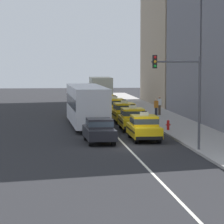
{
  "coord_description": "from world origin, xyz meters",
  "views": [
    {
      "loc": [
        -5.16,
        -39.41,
        5.37
      ],
      "look_at": [
        0.21,
        10.05,
        1.3
      ],
      "focal_mm": 104.88,
      "sensor_mm": 36.0,
      "label": 1
    }
  ],
  "objects_px": {
    "taxi_right_third": "(124,112)",
    "taxi_right_nearest": "(144,127)",
    "pedestrian_near_crosswalk": "(156,108)",
    "box_truck_right_sixth": "(100,90)",
    "taxi_right_second": "(132,119)",
    "taxi_right_fifth": "(107,103)",
    "taxi_right_fourth": "(114,107)",
    "sedan_left_nearest": "(99,130)",
    "bus_left_second": "(87,104)",
    "taxi_left_third": "(79,107)",
    "fire_hydrant": "(168,125)",
    "traffic_light_pole": "(183,86)",
    "pedestrian_mid_block": "(159,106)"
  },
  "relations": [
    {
      "from": "taxi_right_third",
      "to": "taxi_right_nearest",
      "type": "bearing_deg",
      "value": -91.0
    },
    {
      "from": "pedestrian_near_crosswalk",
      "to": "box_truck_right_sixth",
      "type": "bearing_deg",
      "value": 100.94
    },
    {
      "from": "taxi_right_second",
      "to": "taxi_right_fifth",
      "type": "distance_m",
      "value": 17.85
    },
    {
      "from": "taxi_right_fifth",
      "to": "pedestrian_near_crosswalk",
      "type": "distance_m",
      "value": 10.24
    },
    {
      "from": "pedestrian_near_crosswalk",
      "to": "taxi_right_fourth",
      "type": "bearing_deg",
      "value": 131.31
    },
    {
      "from": "sedan_left_nearest",
      "to": "bus_left_second",
      "type": "height_order",
      "value": "bus_left_second"
    },
    {
      "from": "taxi_right_fifth",
      "to": "taxi_right_nearest",
      "type": "bearing_deg",
      "value": -89.85
    },
    {
      "from": "sedan_left_nearest",
      "to": "taxi_left_third",
      "type": "distance_m",
      "value": 18.77
    },
    {
      "from": "bus_left_second",
      "to": "taxi_left_third",
      "type": "xyz_separation_m",
      "value": [
        -0.11,
        9.0,
        -0.94
      ]
    },
    {
      "from": "sedan_left_nearest",
      "to": "taxi_right_nearest",
      "type": "height_order",
      "value": "taxi_right_nearest"
    },
    {
      "from": "box_truck_right_sixth",
      "to": "fire_hydrant",
      "type": "distance_m",
      "value": 27.15
    },
    {
      "from": "sedan_left_nearest",
      "to": "bus_left_second",
      "type": "xyz_separation_m",
      "value": [
        -0.11,
        9.77,
        0.97
      ]
    },
    {
      "from": "box_truck_right_sixth",
      "to": "traffic_light_pole",
      "type": "height_order",
      "value": "traffic_light_pole"
    },
    {
      "from": "pedestrian_near_crosswalk",
      "to": "fire_hydrant",
      "type": "height_order",
      "value": "pedestrian_near_crosswalk"
    },
    {
      "from": "taxi_right_third",
      "to": "box_truck_right_sixth",
      "type": "bearing_deg",
      "value": 90.64
    },
    {
      "from": "taxi_right_second",
      "to": "pedestrian_near_crosswalk",
      "type": "height_order",
      "value": "taxi_right_second"
    },
    {
      "from": "box_truck_right_sixth",
      "to": "taxi_right_third",
      "type": "bearing_deg",
      "value": -89.36
    },
    {
      "from": "taxi_left_third",
      "to": "traffic_light_pole",
      "type": "xyz_separation_m",
      "value": [
        4.61,
        -23.4,
        2.94
      ]
    },
    {
      "from": "fire_hydrant",
      "to": "taxi_right_nearest",
      "type": "bearing_deg",
      "value": -118.12
    },
    {
      "from": "taxi_right_fifth",
      "to": "traffic_light_pole",
      "type": "distance_m",
      "value": 29.76
    },
    {
      "from": "pedestrian_mid_block",
      "to": "fire_hydrant",
      "type": "bearing_deg",
      "value": -97.47
    },
    {
      "from": "bus_left_second",
      "to": "taxi_right_second",
      "type": "bearing_deg",
      "value": -39.51
    },
    {
      "from": "taxi_left_third",
      "to": "fire_hydrant",
      "type": "height_order",
      "value": "taxi_left_third"
    },
    {
      "from": "fire_hydrant",
      "to": "taxi_right_third",
      "type": "bearing_deg",
      "value": 107.91
    },
    {
      "from": "taxi_left_third",
      "to": "taxi_right_nearest",
      "type": "bearing_deg",
      "value": -79.66
    },
    {
      "from": "taxi_right_fourth",
      "to": "box_truck_right_sixth",
      "type": "relative_size",
      "value": 0.65
    },
    {
      "from": "taxi_right_third",
      "to": "sedan_left_nearest",
      "type": "bearing_deg",
      "value": -104.04
    },
    {
      "from": "taxi_right_nearest",
      "to": "fire_hydrant",
      "type": "bearing_deg",
      "value": 61.88
    },
    {
      "from": "bus_left_second",
      "to": "pedestrian_near_crosswalk",
      "type": "height_order",
      "value": "bus_left_second"
    },
    {
      "from": "box_truck_right_sixth",
      "to": "taxi_right_fifth",
      "type": "bearing_deg",
      "value": -90.38
    },
    {
      "from": "taxi_left_third",
      "to": "pedestrian_near_crosswalk",
      "type": "distance_m",
      "value": 7.46
    },
    {
      "from": "bus_left_second",
      "to": "traffic_light_pole",
      "type": "relative_size",
      "value": 2.02
    },
    {
      "from": "sedan_left_nearest",
      "to": "fire_hydrant",
      "type": "xyz_separation_m",
      "value": [
        5.58,
        5.72,
        -0.3
      ]
    },
    {
      "from": "taxi_right_second",
      "to": "box_truck_right_sixth",
      "type": "height_order",
      "value": "box_truck_right_sixth"
    },
    {
      "from": "taxi_left_third",
      "to": "taxi_right_fifth",
      "type": "xyz_separation_m",
      "value": [
        3.19,
        6.18,
        0.0
      ]
    },
    {
      "from": "bus_left_second",
      "to": "fire_hydrant",
      "type": "relative_size",
      "value": 15.41
    },
    {
      "from": "bus_left_second",
      "to": "pedestrian_mid_block",
      "type": "bearing_deg",
      "value": 49.45
    },
    {
      "from": "taxi_right_fourth",
      "to": "taxi_right_fifth",
      "type": "relative_size",
      "value": 0.99
    },
    {
      "from": "taxi_right_second",
      "to": "pedestrian_near_crosswalk",
      "type": "distance_m",
      "value": 8.82
    },
    {
      "from": "taxi_right_third",
      "to": "pedestrian_mid_block",
      "type": "height_order",
      "value": "taxi_right_third"
    },
    {
      "from": "taxi_right_nearest",
      "to": "taxi_right_third",
      "type": "xyz_separation_m",
      "value": [
        0.21,
        12.01,
        0.0
      ]
    },
    {
      "from": "taxi_right_third",
      "to": "fire_hydrant",
      "type": "xyz_separation_m",
      "value": [
        2.34,
        -7.24,
        -0.33
      ]
    },
    {
      "from": "taxi_right_third",
      "to": "box_truck_right_sixth",
      "type": "xyz_separation_m",
      "value": [
        -0.22,
        19.77,
        0.9
      ]
    },
    {
      "from": "taxi_right_second",
      "to": "taxi_right_nearest",
      "type": "bearing_deg",
      "value": -90.91
    },
    {
      "from": "sedan_left_nearest",
      "to": "pedestrian_mid_block",
      "type": "bearing_deg",
      "value": 68.49
    },
    {
      "from": "taxi_right_nearest",
      "to": "traffic_light_pole",
      "type": "height_order",
      "value": "traffic_light_pole"
    },
    {
      "from": "pedestrian_mid_block",
      "to": "traffic_light_pole",
      "type": "relative_size",
      "value": 0.31
    },
    {
      "from": "taxi_right_nearest",
      "to": "traffic_light_pole",
      "type": "distance_m",
      "value": 6.46
    },
    {
      "from": "sedan_left_nearest",
      "to": "taxi_right_fifth",
      "type": "bearing_deg",
      "value": 83.22
    },
    {
      "from": "sedan_left_nearest",
      "to": "taxi_right_fifth",
      "type": "height_order",
      "value": "taxi_right_fifth"
    }
  ]
}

